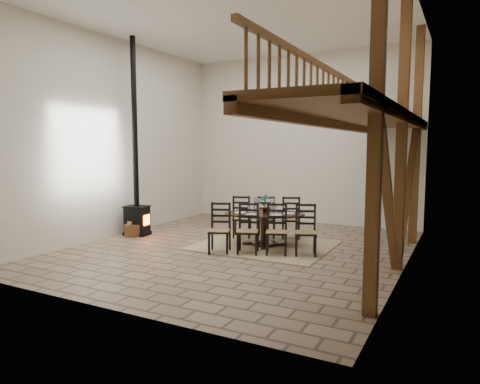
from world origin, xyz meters
The scene contains 7 objects.
ground centered at (0.00, 0.00, 0.00)m, with size 8.00×8.00×0.00m, color gray.
room_shell centered at (1.19, 0.00, 3.01)m, with size 7.02×8.02×5.01m.
rug centered at (0.40, 0.57, 0.01)m, with size 3.00×2.50×0.02m, color tan.
dining_table centered at (0.43, 0.49, 0.39)m, with size 2.58×2.62×1.19m.
wood_stove centered at (-3.01, 0.11, 1.15)m, with size 0.66×0.54×5.00m.
log_basket centered at (-3.01, -0.03, 0.17)m, with size 0.47×0.47×0.39m.
log_stack centered at (-3.24, 0.53, 0.12)m, with size 0.40×0.32×0.24m.
Camera 1 is at (4.44, -8.26, 2.27)m, focal length 32.00 mm.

